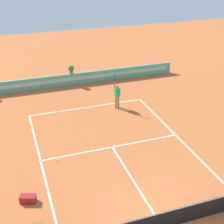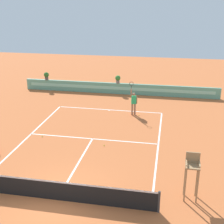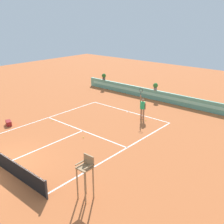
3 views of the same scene
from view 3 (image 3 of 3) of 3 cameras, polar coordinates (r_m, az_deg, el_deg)
ground_plane at (r=19.43m, az=-7.15°, el=-4.36°), size 60.00×60.00×0.00m
court_lines at (r=19.87m, az=-5.62°, el=-3.71°), size 8.32×11.94×0.01m
back_wall_barrier at (r=26.86m, az=9.38°, el=3.59°), size 18.00×0.21×1.00m
umpire_chair at (r=12.24m, az=-5.62°, el=-12.79°), size 0.60×0.60×2.14m
gear_bag at (r=21.93m, az=-21.28°, el=-2.22°), size 0.78×0.58×0.36m
tennis_player at (r=21.43m, az=6.56°, el=1.05°), size 0.61×0.29×2.58m
tennis_ball_near_baseline at (r=21.81m, az=-12.71°, el=-1.84°), size 0.07×0.07×0.07m
tennis_ball_mid_court at (r=21.50m, az=7.29°, el=-1.81°), size 0.07×0.07×0.07m
tennis_ball_by_sideline at (r=18.54m, az=-6.18°, el=-5.44°), size 0.07×0.07×0.07m
potted_plant_centre at (r=26.68m, az=9.30°, el=5.51°), size 0.48×0.48×0.72m
potted_plant_far_left at (r=30.72m, az=-1.75°, el=7.66°), size 0.48×0.48×0.72m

